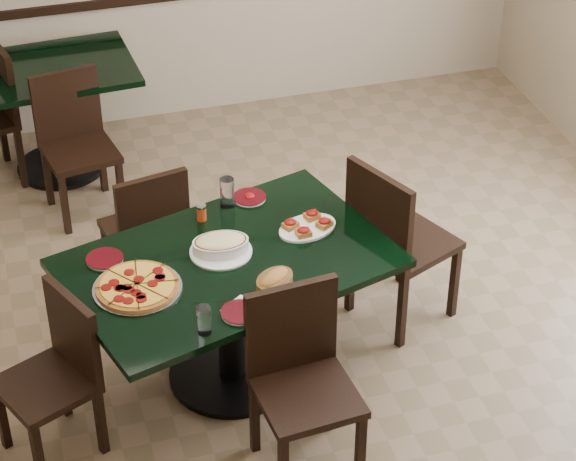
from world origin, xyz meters
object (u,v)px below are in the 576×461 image
object	(u,v)px
back_table	(52,99)
chair_left	(58,368)
pepperoni_pizza	(137,286)
chair_near	(300,371)
lasagna_casserole	(221,245)
main_table	(229,289)
back_chair_near	(75,136)
chair_right	(393,236)
chair_far	(148,228)
bread_basket	(275,281)
bruschetta_platter	(307,225)

from	to	relation	value
back_table	chair_left	xyz separation A→B (m)	(-0.27, -2.54, -0.05)
pepperoni_pizza	back_table	bearing A→B (deg)	93.35
chair_near	pepperoni_pizza	world-z (taller)	chair_near
lasagna_casserole	main_table	bearing A→B (deg)	-69.35
back_chair_near	chair_left	bearing A→B (deg)	-109.82
chair_left	chair_right	bearing A→B (deg)	79.12
chair_right	chair_left	xyz separation A→B (m)	(-1.81, -0.44, -0.09)
chair_far	bread_basket	xyz separation A→B (m)	(0.42, -1.03, 0.31)
chair_left	bruschetta_platter	world-z (taller)	chair_left
back_table	bread_basket	world-z (taller)	bread_basket
main_table	chair_near	world-z (taller)	chair_near
main_table	lasagna_casserole	distance (m)	0.24
chair_near	back_chair_near	xyz separation A→B (m)	(-0.70, 2.45, -0.02)
main_table	chair_far	bearing A→B (deg)	93.33
chair_near	main_table	bearing A→B (deg)	100.89
lasagna_casserole	pepperoni_pizza	bearing A→B (deg)	-154.17
chair_near	bruschetta_platter	bearing A→B (deg)	65.64
chair_near	bread_basket	world-z (taller)	chair_near
chair_far	chair_right	world-z (taller)	chair_right
back_table	chair_right	bearing A→B (deg)	-57.11
bruschetta_platter	lasagna_casserole	bearing A→B (deg)	170.71
bread_basket	chair_left	bearing A→B (deg)	140.70
back_chair_near	bruschetta_platter	xyz separation A→B (m)	(0.97, -1.69, 0.27)
lasagna_casserole	chair_near	bearing A→B (deg)	-69.71
chair_far	chair_right	xyz separation A→B (m)	(1.21, -0.55, 0.08)
chair_right	chair_far	bearing A→B (deg)	42.02
chair_right	lasagna_casserole	bearing A→B (deg)	74.96
chair_left	bread_basket	distance (m)	1.08
lasagna_casserole	chair_left	bearing A→B (deg)	-156.58
chair_right	bread_basket	bearing A→B (deg)	98.16
chair_right	chair_left	distance (m)	1.87
back_table	chair_near	size ratio (longest dim) A/B	1.19
chair_far	chair_near	distance (m)	1.45
chair_far	bruschetta_platter	distance (m)	0.99
back_table	chair_near	bearing A→B (deg)	-78.55
chair_left	lasagna_casserole	size ratio (longest dim) A/B	2.78
chair_far	bread_basket	size ratio (longest dim) A/B	3.42
chair_far	lasagna_casserole	xyz separation A→B (m)	(0.25, -0.69, 0.31)
back_table	bruschetta_platter	size ratio (longest dim) A/B	3.04
chair_far	bread_basket	world-z (taller)	chair_far
back_table	chair_left	distance (m)	2.55
back_table	lasagna_casserole	xyz separation A→B (m)	(0.58, -2.24, 0.27)
bread_basket	back_table	bearing A→B (deg)	69.66
chair_left	bruschetta_platter	size ratio (longest dim) A/B	2.33
chair_right	bread_basket	size ratio (longest dim) A/B	3.91
back_table	bread_basket	bearing A→B (deg)	-77.08
chair_near	lasagna_casserole	bearing A→B (deg)	100.93
main_table	chair_right	distance (m)	0.96
chair_left	bread_basket	xyz separation A→B (m)	(1.03, -0.05, 0.32)
chair_far	bruschetta_platter	xyz separation A→B (m)	(0.71, -0.62, 0.29)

